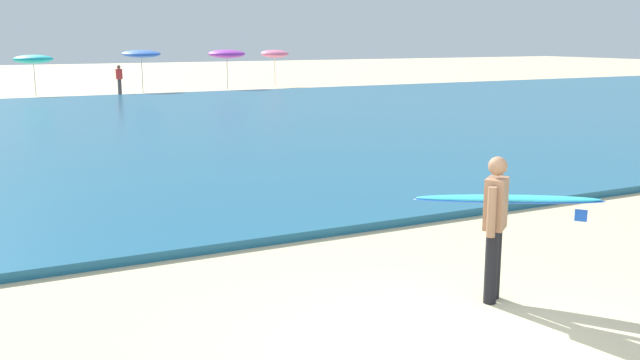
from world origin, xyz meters
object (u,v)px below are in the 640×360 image
(beach_umbrella_5, at_px, (275,54))
(beachgoer_near_row_left, at_px, (119,79))
(beach_umbrella_4, at_px, (227,54))
(beach_umbrella_3, at_px, (141,54))
(surfer_with_board, at_px, (499,212))
(beach_umbrella_2, at_px, (33,59))

(beach_umbrella_5, distance_m, beachgoer_near_row_left, 10.53)
(beach_umbrella_4, bearing_deg, beachgoer_near_row_left, -170.77)
(beach_umbrella_5, bearing_deg, beach_umbrella_4, -158.06)
(beachgoer_near_row_left, bearing_deg, beach_umbrella_3, 35.86)
(surfer_with_board, relative_size, beachgoer_near_row_left, 1.28)
(beach_umbrella_3, bearing_deg, surfer_with_board, -96.44)
(surfer_with_board, xyz_separation_m, beach_umbrella_4, (8.76, 33.57, 1.04))
(beach_umbrella_3, height_order, beach_umbrella_4, beach_umbrella_3)
(beach_umbrella_2, distance_m, beachgoer_near_row_left, 4.46)
(beach_umbrella_5, height_order, beachgoer_near_row_left, beach_umbrella_5)
(beach_umbrella_3, height_order, beach_umbrella_5, beach_umbrella_3)
(beach_umbrella_2, relative_size, beach_umbrella_3, 0.90)
(beach_umbrella_3, relative_size, beachgoer_near_row_left, 1.50)
(beach_umbrella_5, bearing_deg, surfer_with_board, -109.56)
(beach_umbrella_4, bearing_deg, beach_umbrella_2, 177.39)
(beach_umbrella_2, height_order, beach_umbrella_4, beach_umbrella_4)
(surfer_with_board, distance_m, beach_umbrella_3, 33.82)
(beach_umbrella_5, xyz_separation_m, beachgoer_near_row_left, (-10.15, -2.54, -1.16))
(beach_umbrella_5, bearing_deg, beach_umbrella_3, -170.40)
(beach_umbrella_4, height_order, beach_umbrella_5, beach_umbrella_4)
(surfer_with_board, bearing_deg, beach_umbrella_2, 92.95)
(beach_umbrella_3, bearing_deg, beachgoer_near_row_left, -144.14)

